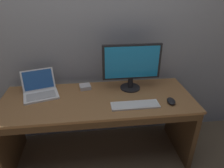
{
  "coord_description": "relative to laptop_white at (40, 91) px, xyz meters",
  "views": [
    {
      "loc": [
        -0.05,
        -1.6,
        1.68
      ],
      "look_at": [
        0.14,
        0.0,
        0.85
      ],
      "focal_mm": 32.09,
      "sensor_mm": 36.0,
      "label": 1
    }
  ],
  "objects": [
    {
      "name": "ground_plane",
      "position": [
        0.54,
        -0.13,
        -0.75
      ],
      "size": [
        14.0,
        14.0,
        0.0
      ],
      "primitive_type": "plane",
      "color": "brown"
    },
    {
      "name": "desk",
      "position": [
        0.54,
        -0.15,
        -0.26
      ],
      "size": [
        1.79,
        0.67,
        0.71
      ],
      "color": "olive",
      "rests_on": "ground"
    },
    {
      "name": "laptop_white",
      "position": [
        0.0,
        0.0,
        0.0
      ],
      "size": [
        0.38,
        0.37,
        0.21
      ],
      "color": "white",
      "rests_on": "desk"
    },
    {
      "name": "external_monitor",
      "position": [
        0.88,
        0.01,
        0.22
      ],
      "size": [
        0.56,
        0.2,
        0.46
      ],
      "color": "black",
      "rests_on": "desk"
    },
    {
      "name": "wired_keyboard",
      "position": [
        0.86,
        -0.3,
        -0.03
      ],
      "size": [
        0.42,
        0.13,
        0.02
      ],
      "color": "white",
      "rests_on": "desk"
    },
    {
      "name": "computer_mouse",
      "position": [
        1.19,
        -0.29,
        -0.02
      ],
      "size": [
        0.08,
        0.12,
        0.04
      ],
      "primitive_type": "ellipsoid",
      "rotation": [
        0.0,
        0.0,
        -0.09
      ],
      "color": "black",
      "rests_on": "desk"
    },
    {
      "name": "external_drive_box",
      "position": [
        0.42,
        0.07,
        -0.02
      ],
      "size": [
        0.12,
        0.12,
        0.04
      ],
      "primitive_type": "cube",
      "rotation": [
        0.0,
        0.0,
        0.17
      ],
      "color": "silver",
      "rests_on": "desk"
    }
  ]
}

